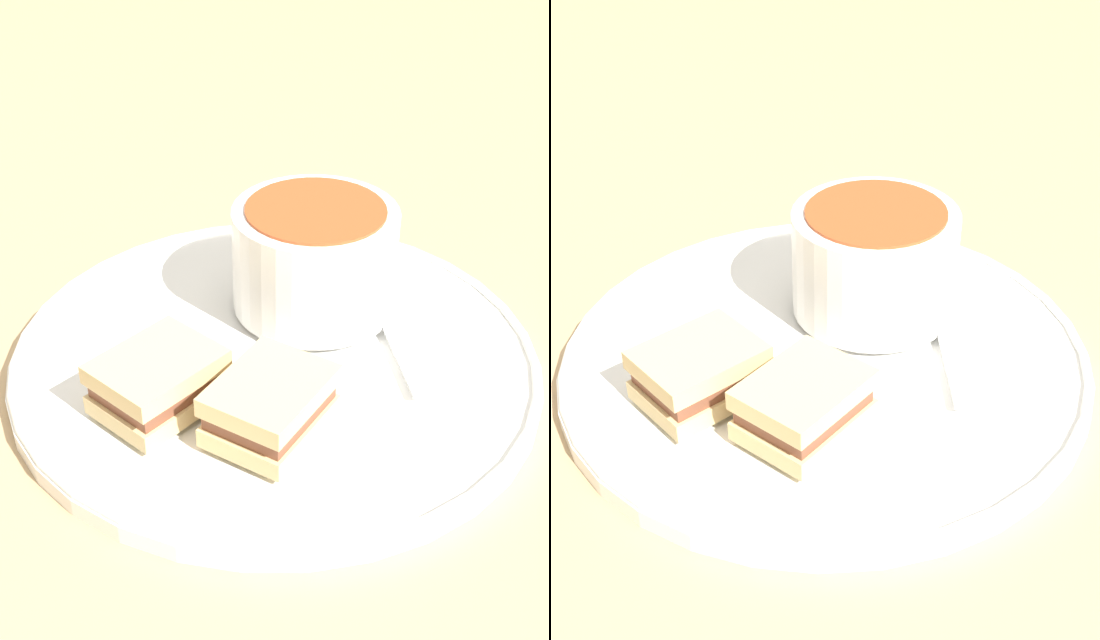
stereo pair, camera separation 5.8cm
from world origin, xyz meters
TOP-DOWN VIEW (x-y plane):
  - ground_plane at (0.00, 0.00)m, footprint 2.40×2.40m
  - plate at (0.00, 0.00)m, footprint 0.35×0.35m
  - soup_bowl at (-0.05, 0.02)m, footprint 0.11×0.11m
  - spoon at (-0.04, 0.07)m, footprint 0.11×0.04m
  - sandwich_half_near at (0.07, -0.06)m, footprint 0.09×0.09m
  - sandwich_half_far at (0.08, 0.01)m, footprint 0.09×0.08m

SIDE VIEW (x-z plane):
  - ground_plane at x=0.00m, z-range 0.00..0.00m
  - plate at x=0.00m, z-range 0.00..0.02m
  - spoon at x=-0.04m, z-range 0.02..0.02m
  - sandwich_half_near at x=0.07m, z-range 0.02..0.05m
  - sandwich_half_far at x=0.08m, z-range 0.02..0.05m
  - soup_bowl at x=-0.05m, z-range 0.02..0.09m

